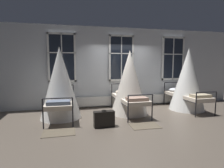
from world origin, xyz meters
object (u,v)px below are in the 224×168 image
at_px(cot_first, 60,84).
at_px(cot_second, 129,83).
at_px(cot_third, 188,80).
at_px(suitcase_dark, 104,119).

bearing_deg(cot_first, cot_second, -88.64).
distance_m(cot_second, cot_third, 2.30).
height_order(cot_second, cot_third, cot_third).
distance_m(cot_third, suitcase_dark, 3.72).
height_order(cot_second, suitcase_dark, cot_second).
bearing_deg(cot_second, cot_third, -90.47).
bearing_deg(suitcase_dark, cot_second, 43.31).
relative_size(cot_first, cot_second, 1.03).
distance_m(cot_first, cot_third, 4.59).
xyz_separation_m(cot_first, suitcase_dark, (1.20, -1.16, -0.86)).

